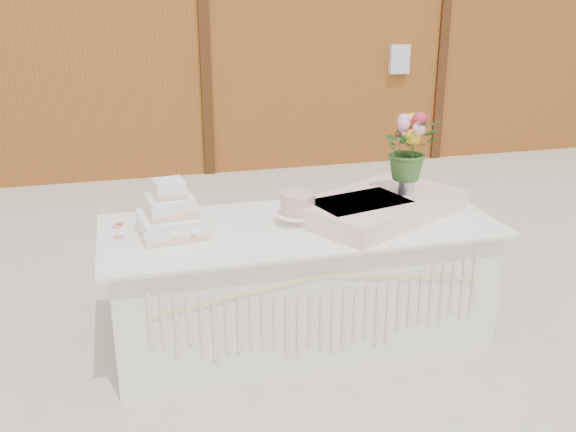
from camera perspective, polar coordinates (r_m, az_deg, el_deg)
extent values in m
plane|color=beige|center=(4.24, 1.06, -10.55)|extent=(80.00, 80.00, 0.00)
cube|color=brown|center=(9.59, -9.13, 15.61)|extent=(12.00, 4.00, 3.00)
cube|color=white|center=(4.06, 1.10, -5.97)|extent=(2.28, 0.88, 0.75)
cube|color=white|center=(3.91, 1.13, -0.87)|extent=(2.40, 1.00, 0.02)
cube|color=white|center=(3.79, -10.31, -0.75)|extent=(0.39, 0.39, 0.12)
cube|color=#FFC4A1|center=(3.80, -10.28, -1.26)|extent=(0.41, 0.41, 0.03)
cube|color=white|center=(3.75, -10.41, 0.91)|extent=(0.28, 0.28, 0.11)
cube|color=#FFC4A1|center=(3.76, -10.39, 0.47)|extent=(0.30, 0.30, 0.03)
cube|color=white|center=(3.72, -10.51, 2.44)|extent=(0.18, 0.18, 0.10)
cube|color=#FFC4A1|center=(3.73, -10.49, 2.07)|extent=(0.20, 0.20, 0.03)
cylinder|color=white|center=(3.91, 0.85, -0.59)|extent=(0.23, 0.23, 0.01)
cylinder|color=white|center=(3.90, 0.85, -0.20)|extent=(0.07, 0.07, 0.04)
cylinder|color=white|center=(3.89, 0.86, 0.18)|extent=(0.27, 0.27, 0.01)
cylinder|color=#E7A7B2|center=(3.87, 0.86, 1.13)|extent=(0.21, 0.21, 0.12)
cube|color=#FFCDCD|center=(4.06, 8.13, 0.86)|extent=(1.20, 1.03, 0.13)
cylinder|color=#BCBCC2|center=(4.10, 10.49, 2.93)|extent=(0.11, 0.11, 0.15)
imported|color=#366428|center=(4.03, 10.72, 6.56)|extent=(0.39, 0.35, 0.39)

